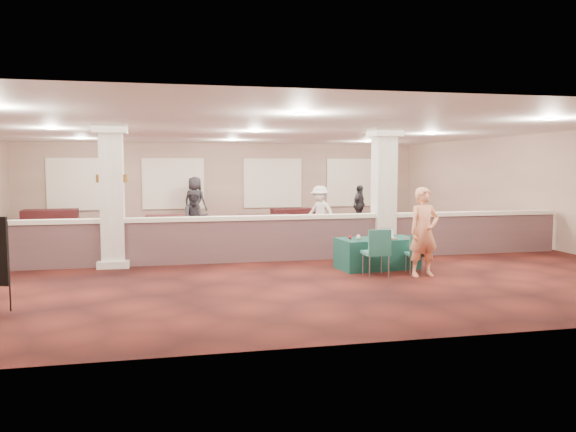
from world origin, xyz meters
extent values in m
plane|color=#4C1913|center=(0.00, 0.00, 0.00)|extent=(16.00, 16.00, 0.00)
cube|color=#876D5D|center=(0.00, 8.00, 1.60)|extent=(16.00, 0.04, 3.20)
cube|color=#876D5D|center=(0.00, -8.00, 1.60)|extent=(16.00, 0.04, 3.20)
cube|color=#876D5D|center=(8.00, 0.00, 1.60)|extent=(0.04, 16.00, 3.20)
cube|color=silver|center=(0.00, 0.00, 3.20)|extent=(16.00, 16.00, 0.02)
cube|color=brown|center=(0.00, -1.50, 0.50)|extent=(15.60, 0.20, 1.00)
cube|color=silver|center=(0.00, -1.50, 1.05)|extent=(15.60, 0.28, 0.10)
cube|color=white|center=(-3.50, -1.50, 1.60)|extent=(0.50, 0.50, 3.20)
cube|color=white|center=(-3.50, -1.50, 0.08)|extent=(0.70, 0.70, 0.16)
cube|color=white|center=(-3.50, -1.50, 3.10)|extent=(0.72, 0.72, 0.20)
cube|color=white|center=(3.00, -1.50, 1.60)|extent=(0.50, 0.50, 3.20)
cube|color=white|center=(3.00, -1.50, 0.08)|extent=(0.70, 0.70, 0.16)
cube|color=white|center=(3.00, -1.50, 3.10)|extent=(0.72, 0.72, 0.20)
cylinder|color=brown|center=(-3.78, -1.50, 2.00)|extent=(0.12, 0.12, 0.18)
cylinder|color=white|center=(-3.78, -1.50, 2.00)|extent=(0.09, 0.09, 0.10)
cylinder|color=brown|center=(-3.22, -1.50, 2.00)|extent=(0.12, 0.12, 0.18)
cylinder|color=white|center=(-3.22, -1.50, 2.00)|extent=(0.09, 0.09, 0.10)
cube|color=#0E3432|center=(2.26, -3.00, 0.34)|extent=(1.84, 1.06, 0.68)
cube|color=#1E5954|center=(2.87, -3.67, 0.41)|extent=(0.47, 0.47, 0.05)
cube|color=#1E5954|center=(2.84, -3.86, 0.63)|extent=(0.40, 0.11, 0.40)
cylinder|color=gray|center=(2.68, -3.81, 0.19)|extent=(0.02, 0.02, 0.38)
cylinder|color=gray|center=(3.01, -3.87, 0.19)|extent=(0.02, 0.02, 0.38)
cylinder|color=gray|center=(2.73, -3.48, 0.19)|extent=(0.02, 0.02, 0.38)
cylinder|color=gray|center=(3.07, -3.53, 0.19)|extent=(0.02, 0.02, 0.38)
cube|color=#1E5954|center=(1.89, -3.84, 0.49)|extent=(0.50, 0.50, 0.06)
cube|color=#1E5954|center=(1.88, -4.07, 0.76)|extent=(0.48, 0.06, 0.48)
cylinder|color=gray|center=(1.68, -4.05, 0.23)|extent=(0.03, 0.03, 0.45)
cylinder|color=gray|center=(2.09, -4.05, 0.23)|extent=(0.03, 0.03, 0.45)
cylinder|color=gray|center=(1.68, -3.63, 0.23)|extent=(0.03, 0.03, 0.45)
cylinder|color=gray|center=(2.10, -3.64, 0.23)|extent=(0.03, 0.03, 0.45)
cylinder|color=black|center=(-4.75, -5.27, 0.71)|extent=(0.03, 0.03, 1.42)
imported|color=#F39A69|center=(2.86, -4.04, 0.92)|extent=(0.71, 0.52, 1.84)
cube|color=black|center=(-4.42, 3.00, 0.33)|extent=(1.80, 1.28, 0.66)
cube|color=black|center=(-2.00, 3.00, 0.38)|extent=(1.92, 1.01, 0.77)
cube|color=black|center=(2.50, 0.30, 0.37)|extent=(2.02, 1.48, 0.74)
cube|color=black|center=(-6.32, 6.50, 0.38)|extent=(1.92, 1.08, 0.75)
cube|color=black|center=(0.80, 3.20, 0.35)|extent=(1.80, 1.02, 0.70)
cube|color=black|center=(2.50, 6.50, 0.32)|extent=(1.66, 0.94, 0.64)
imported|color=black|center=(-1.50, 1.53, 0.79)|extent=(0.78, 0.46, 1.58)
imported|color=silver|center=(2.43, 2.32, 0.83)|extent=(1.04, 1.14, 1.67)
imported|color=black|center=(4.82, 5.37, 0.79)|extent=(0.96, 0.98, 1.58)
imported|color=black|center=(-1.22, 7.00, 0.94)|extent=(1.05, 0.93, 1.89)
cube|color=#BDBDC1|center=(2.54, -3.02, 0.68)|extent=(0.33, 0.24, 0.02)
cube|color=#BDBDC1|center=(2.53, -2.91, 0.79)|extent=(0.30, 0.04, 0.20)
cube|color=silver|center=(2.53, -2.92, 0.78)|extent=(0.28, 0.03, 0.18)
cube|color=#C85820|center=(2.33, -3.23, 0.69)|extent=(0.40, 0.31, 0.03)
sphere|color=beige|center=(1.76, -3.14, 0.73)|extent=(0.10, 0.10, 0.10)
sphere|color=maroon|center=(1.61, -3.02, 0.72)|extent=(0.09, 0.09, 0.09)
sphere|color=#444348|center=(1.83, -2.93, 0.72)|extent=(0.10, 0.10, 0.10)
cube|color=red|center=(2.88, -3.20, 0.68)|extent=(0.11, 0.04, 0.01)
camera|label=1|loc=(-2.35, -14.65, 2.26)|focal=35.00mm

